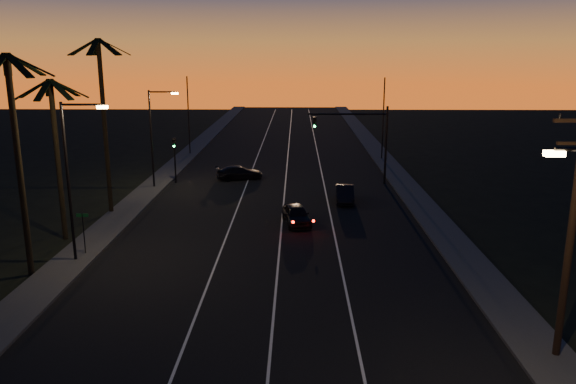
{
  "coord_description": "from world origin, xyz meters",
  "views": [
    {
      "loc": [
        1.51,
        -9.76,
        11.46
      ],
      "look_at": [
        1.0,
        23.12,
        3.35
      ],
      "focal_mm": 35.0,
      "sensor_mm": 36.0,
      "label": 1
    }
  ],
  "objects_px": {
    "signal_mast": "(360,131)",
    "utility_pole": "(572,227)",
    "lead_car": "(296,215)",
    "right_car": "(345,194)",
    "cross_car": "(239,173)"
  },
  "relations": [
    {
      "from": "lead_car",
      "to": "right_car",
      "type": "height_order",
      "value": "lead_car"
    },
    {
      "from": "lead_car",
      "to": "right_car",
      "type": "distance_m",
      "value": 7.18
    },
    {
      "from": "signal_mast",
      "to": "cross_car",
      "type": "distance_m",
      "value": 11.86
    },
    {
      "from": "cross_car",
      "to": "signal_mast",
      "type": "bearing_deg",
      "value": -8.56
    },
    {
      "from": "utility_pole",
      "to": "right_car",
      "type": "distance_m",
      "value": 24.73
    },
    {
      "from": "utility_pole",
      "to": "signal_mast",
      "type": "distance_m",
      "value": 30.33
    },
    {
      "from": "lead_car",
      "to": "cross_car",
      "type": "height_order",
      "value": "lead_car"
    },
    {
      "from": "utility_pole",
      "to": "right_car",
      "type": "bearing_deg",
      "value": 104.91
    },
    {
      "from": "right_car",
      "to": "cross_car",
      "type": "distance_m",
      "value": 12.32
    },
    {
      "from": "signal_mast",
      "to": "utility_pole",
      "type": "bearing_deg",
      "value": -81.53
    },
    {
      "from": "utility_pole",
      "to": "cross_car",
      "type": "bearing_deg",
      "value": 116.03
    },
    {
      "from": "utility_pole",
      "to": "cross_car",
      "type": "xyz_separation_m",
      "value": [
        -15.46,
        31.65,
        -4.67
      ]
    },
    {
      "from": "right_car",
      "to": "cross_car",
      "type": "bearing_deg",
      "value": 138.37
    },
    {
      "from": "signal_mast",
      "to": "right_car",
      "type": "relative_size",
      "value": 1.77
    },
    {
      "from": "lead_car",
      "to": "cross_car",
      "type": "xyz_separation_m",
      "value": [
        -5.37,
        14.25,
        -0.04
      ]
    }
  ]
}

